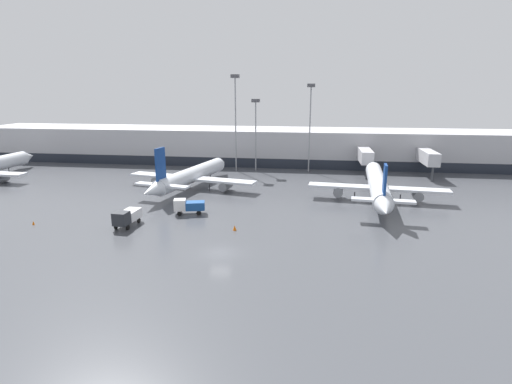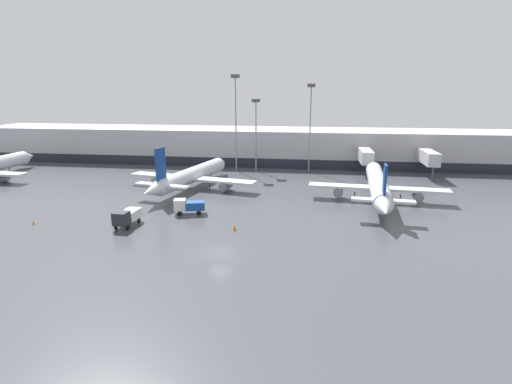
% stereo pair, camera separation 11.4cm
% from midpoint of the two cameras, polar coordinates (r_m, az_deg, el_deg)
% --- Properties ---
extents(ground_plane, '(320.00, 320.00, 0.00)m').
position_cam_midpoint_polar(ground_plane, '(48.96, -5.11, -8.65)').
color(ground_plane, '#424449').
extents(terminal_building, '(160.00, 26.75, 9.00)m').
position_cam_midpoint_polar(terminal_building, '(107.21, 2.46, 6.58)').
color(terminal_building, '#B2B2B7').
rests_on(terminal_building, ground_plane).
extents(parked_jet_0, '(24.18, 35.06, 8.65)m').
position_cam_midpoint_polar(parked_jet_0, '(73.15, 17.06, 0.94)').
color(parked_jet_0, silver).
rests_on(parked_jet_0, ground_plane).
extents(parked_jet_1, '(26.86, 31.83, 9.50)m').
position_cam_midpoint_polar(parked_jet_1, '(80.15, -9.25, 2.30)').
color(parked_jet_1, silver).
rests_on(parked_jet_1, ground_plane).
extents(service_truck_1, '(5.06, 2.90, 2.43)m').
position_cam_midpoint_polar(service_truck_1, '(63.85, -9.57, -1.91)').
color(service_truck_1, '#19478C').
rests_on(service_truck_1, ground_plane).
extents(service_truck_2, '(2.38, 5.22, 2.54)m').
position_cam_midpoint_polar(service_truck_2, '(60.36, -17.94, -3.33)').
color(service_truck_2, silver).
rests_on(service_truck_2, ground_plane).
extents(traffic_cone_0, '(0.36, 0.36, 0.55)m').
position_cam_midpoint_polar(traffic_cone_0, '(66.84, -29.16, -3.85)').
color(traffic_cone_0, orange).
rests_on(traffic_cone_0, ground_plane).
extents(traffic_cone_1, '(0.51, 0.51, 0.75)m').
position_cam_midpoint_polar(traffic_cone_1, '(56.14, -3.03, -5.12)').
color(traffic_cone_1, orange).
rests_on(traffic_cone_1, ground_plane).
extents(traffic_cone_2, '(0.51, 0.51, 0.65)m').
position_cam_midpoint_polar(traffic_cone_2, '(87.72, -8.87, 1.88)').
color(traffic_cone_2, orange).
rests_on(traffic_cone_2, ground_plane).
extents(traffic_cone_4, '(0.41, 0.41, 0.78)m').
position_cam_midpoint_polar(traffic_cone_4, '(67.86, 18.34, -2.36)').
color(traffic_cone_4, orange).
rests_on(traffic_cone_4, ground_plane).
extents(apron_light_mast_0, '(1.80, 1.80, 22.49)m').
position_cam_midpoint_polar(apron_light_mast_0, '(95.44, -2.90, 13.30)').
color(apron_light_mast_0, gray).
rests_on(apron_light_mast_0, ground_plane).
extents(apron_light_mast_2, '(1.80, 1.80, 20.43)m').
position_cam_midpoint_polar(apron_light_mast_2, '(95.35, 7.88, 12.36)').
color(apron_light_mast_2, gray).
rests_on(apron_light_mast_2, ground_plane).
extents(apron_light_mast_3, '(1.80, 1.80, 17.02)m').
position_cam_midpoint_polar(apron_light_mast_3, '(95.91, 0.03, 11.10)').
color(apron_light_mast_3, gray).
rests_on(apron_light_mast_3, ground_plane).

